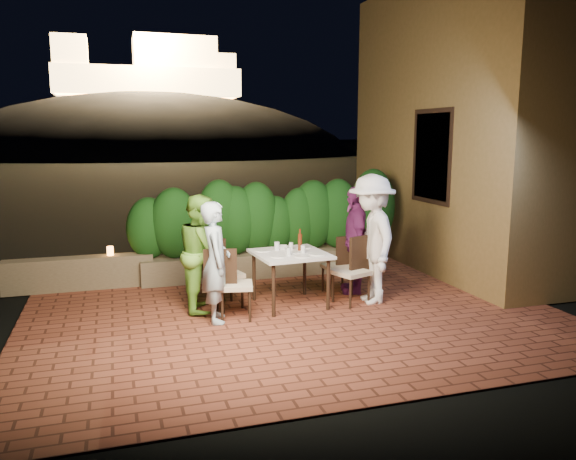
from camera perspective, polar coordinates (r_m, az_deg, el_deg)
name	(u,v)px	position (r m, az deg, el deg)	size (l,w,h in m)	color
ground	(299,319)	(7.43, 1.11, -9.01)	(400.00, 400.00, 0.00)	black
terrace_floor	(288,311)	(7.90, -0.04, -8.27)	(7.00, 6.00, 0.15)	brown
building_wall	(458,126)	(10.44, 16.90, 10.07)	(1.60, 5.00, 5.00)	olive
window_pane	(433,156)	(9.61, 14.53, 7.25)	(0.08, 1.00, 1.40)	black
window_frame	(433,156)	(9.60, 14.48, 7.25)	(0.06, 1.15, 1.55)	black
planter	(268,263)	(9.54, -2.09, -3.38)	(4.20, 0.55, 0.40)	brown
hedge	(267,219)	(9.40, -2.12, 1.07)	(4.00, 0.70, 1.10)	#144112
parapet	(80,273)	(9.24, -20.41, -4.13)	(2.20, 0.30, 0.50)	brown
hill	(153,189)	(67.11, -13.58, 4.07)	(52.00, 40.00, 22.00)	black
fortress	(147,60)	(67.30, -14.10, 16.44)	(26.00, 8.00, 8.00)	#FFCC7A
dining_table	(290,279)	(7.83, 0.22, -4.99)	(0.96, 0.96, 0.75)	white
plate_nw	(278,256)	(7.49, -0.99, -2.69)	(0.20, 0.20, 0.01)	white
plate_sw	(263,250)	(7.87, -2.59, -2.08)	(0.23, 0.23, 0.01)	white
plate_ne	(318,254)	(7.63, 3.03, -2.45)	(0.23, 0.23, 0.01)	white
plate_se	(304,247)	(8.08, 1.61, -1.76)	(0.22, 0.22, 0.01)	white
plate_centre	(293,252)	(7.74, 0.46, -2.28)	(0.20, 0.20, 0.01)	white
plate_front	(302,256)	(7.49, 1.42, -2.69)	(0.20, 0.20, 0.01)	white
glass_nw	(289,252)	(7.55, 0.07, -2.22)	(0.06, 0.06, 0.11)	silver
glass_sw	(277,246)	(7.89, -1.14, -1.64)	(0.07, 0.07, 0.12)	silver
glass_ne	(303,249)	(7.72, 1.54, -1.95)	(0.06, 0.06, 0.11)	silver
glass_se	(291,246)	(7.93, 0.30, -1.64)	(0.06, 0.06, 0.10)	silver
beer_bottle	(300,240)	(7.86, 1.22, -0.99)	(0.06, 0.06, 0.31)	#52200D
bowl	(282,247)	(7.99, -0.63, -1.78)	(0.18, 0.18, 0.04)	white
chair_left_front	(236,284)	(7.30, -5.33, -5.45)	(0.43, 0.43, 0.92)	black
chair_left_back	(224,273)	(7.78, -6.49, -4.35)	(0.45, 0.45, 0.96)	black
chair_right_front	(351,271)	(7.94, 6.43, -4.12)	(0.44, 0.44, 0.94)	black
chair_right_back	(337,265)	(8.41, 5.04, -3.60)	(0.40, 0.40, 0.86)	black
diner_blue	(216,262)	(7.15, -7.35, -3.25)	(0.56, 0.37, 1.54)	#A6C5D5
diner_green	(202,253)	(7.63, -8.74, -2.30)	(0.77, 0.60, 1.58)	#74BD3B
diner_white	(371,239)	(7.95, 8.48, -0.92)	(1.18, 0.68, 1.82)	white
diner_purple	(355,240)	(8.45, 6.82, -1.00)	(0.94, 0.39, 1.60)	#6F2566
parapet_lamp	(110,251)	(9.15, -17.61, -2.04)	(0.10, 0.10, 0.14)	orange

